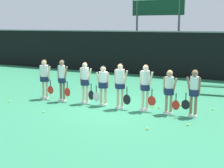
{
  "coord_description": "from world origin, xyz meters",
  "views": [
    {
      "loc": [
        5.21,
        -10.73,
        3.22
      ],
      "look_at": [
        -0.03,
        0.04,
        0.93
      ],
      "focal_mm": 50.0,
      "sensor_mm": 36.0,
      "label": 1
    }
  ],
  "objects_px": {
    "tennis_ball_8": "(213,109)",
    "tennis_ball_9": "(39,100)",
    "bench_courtside": "(215,87)",
    "player_6": "(169,88)",
    "player_5": "(146,84)",
    "scoreboard": "(158,13)",
    "tennis_ball_7": "(9,101)",
    "player_4": "(120,82)",
    "tennis_ball_3": "(180,105)",
    "player_2": "(85,79)",
    "tennis_ball_2": "(44,112)",
    "tennis_ball_4": "(147,129)",
    "player_0": "(45,76)",
    "player_1": "(62,77)",
    "player_3": "(103,82)",
    "tennis_ball_5": "(159,107)",
    "tennis_ball_0": "(47,92)",
    "player_7": "(194,89)",
    "tennis_ball_1": "(188,125)",
    "tennis_ball_6": "(152,107)"
  },
  "relations": [
    {
      "from": "player_1",
      "to": "tennis_ball_9",
      "type": "bearing_deg",
      "value": -165.38
    },
    {
      "from": "tennis_ball_8",
      "to": "tennis_ball_5",
      "type": "bearing_deg",
      "value": -161.92
    },
    {
      "from": "player_7",
      "to": "player_6",
      "type": "bearing_deg",
      "value": -176.8
    },
    {
      "from": "tennis_ball_2",
      "to": "tennis_ball_4",
      "type": "relative_size",
      "value": 0.98
    },
    {
      "from": "bench_courtside",
      "to": "tennis_ball_0",
      "type": "xyz_separation_m",
      "value": [
        -7.26,
        -3.06,
        -0.34
      ]
    },
    {
      "from": "tennis_ball_5",
      "to": "tennis_ball_3",
      "type": "bearing_deg",
      "value": 48.09
    },
    {
      "from": "player_6",
      "to": "tennis_ball_4",
      "type": "bearing_deg",
      "value": -87.4
    },
    {
      "from": "bench_courtside",
      "to": "tennis_ball_0",
      "type": "distance_m",
      "value": 7.89
    },
    {
      "from": "scoreboard",
      "to": "tennis_ball_7",
      "type": "distance_m",
      "value": 12.24
    },
    {
      "from": "player_5",
      "to": "player_6",
      "type": "bearing_deg",
      "value": 2.5
    },
    {
      "from": "player_1",
      "to": "player_4",
      "type": "height_order",
      "value": "same"
    },
    {
      "from": "player_1",
      "to": "player_4",
      "type": "bearing_deg",
      "value": -1.77
    },
    {
      "from": "scoreboard",
      "to": "player_0",
      "type": "height_order",
      "value": "scoreboard"
    },
    {
      "from": "player_5",
      "to": "tennis_ball_9",
      "type": "distance_m",
      "value": 4.84
    },
    {
      "from": "player_4",
      "to": "tennis_ball_0",
      "type": "xyz_separation_m",
      "value": [
        -4.33,
        1.04,
        -1.02
      ]
    },
    {
      "from": "player_0",
      "to": "player_5",
      "type": "distance_m",
      "value": 4.62
    },
    {
      "from": "player_3",
      "to": "tennis_ball_3",
      "type": "height_order",
      "value": "player_3"
    },
    {
      "from": "player_0",
      "to": "bench_courtside",
      "type": "bearing_deg",
      "value": 29.33
    },
    {
      "from": "bench_courtside",
      "to": "player_6",
      "type": "xyz_separation_m",
      "value": [
        -1.04,
        -3.98,
        0.59
      ]
    },
    {
      "from": "player_5",
      "to": "tennis_ball_4",
      "type": "distance_m",
      "value": 2.39
    },
    {
      "from": "player_4",
      "to": "tennis_ball_2",
      "type": "distance_m",
      "value": 3.09
    },
    {
      "from": "player_1",
      "to": "player_5",
      "type": "relative_size",
      "value": 1.0
    },
    {
      "from": "tennis_ball_8",
      "to": "tennis_ball_9",
      "type": "relative_size",
      "value": 1.0
    },
    {
      "from": "player_7",
      "to": "tennis_ball_0",
      "type": "height_order",
      "value": "player_7"
    },
    {
      "from": "player_6",
      "to": "tennis_ball_9",
      "type": "relative_size",
      "value": 24.62
    },
    {
      "from": "player_3",
      "to": "player_5",
      "type": "distance_m",
      "value": 1.8
    },
    {
      "from": "player_4",
      "to": "tennis_ball_1",
      "type": "bearing_deg",
      "value": -20.29
    },
    {
      "from": "bench_courtside",
      "to": "tennis_ball_8",
      "type": "bearing_deg",
      "value": -90.24
    },
    {
      "from": "player_2",
      "to": "tennis_ball_4",
      "type": "distance_m",
      "value": 4.08
    },
    {
      "from": "player_0",
      "to": "tennis_ball_2",
      "type": "distance_m",
      "value": 2.48
    },
    {
      "from": "player_2",
      "to": "player_4",
      "type": "relative_size",
      "value": 0.97
    },
    {
      "from": "bench_courtside",
      "to": "player_3",
      "type": "distance_m",
      "value": 5.48
    },
    {
      "from": "tennis_ball_0",
      "to": "player_2",
      "type": "bearing_deg",
      "value": -18.83
    },
    {
      "from": "tennis_ball_1",
      "to": "tennis_ball_6",
      "type": "relative_size",
      "value": 0.98
    },
    {
      "from": "tennis_ball_5",
      "to": "tennis_ball_6",
      "type": "xyz_separation_m",
      "value": [
        -0.25,
        -0.04,
        0.0
      ]
    },
    {
      "from": "tennis_ball_9",
      "to": "player_3",
      "type": "bearing_deg",
      "value": 8.71
    },
    {
      "from": "tennis_ball_7",
      "to": "player_6",
      "type": "bearing_deg",
      "value": 10.35
    },
    {
      "from": "player_2",
      "to": "tennis_ball_2",
      "type": "bearing_deg",
      "value": -114.49
    },
    {
      "from": "scoreboard",
      "to": "tennis_ball_0",
      "type": "relative_size",
      "value": 79.74
    },
    {
      "from": "player_4",
      "to": "tennis_ball_3",
      "type": "bearing_deg",
      "value": 34.44
    },
    {
      "from": "tennis_ball_7",
      "to": "player_0",
      "type": "bearing_deg",
      "value": 47.5
    },
    {
      "from": "player_0",
      "to": "player_7",
      "type": "xyz_separation_m",
      "value": [
        6.4,
        0.09,
        -0.04
      ]
    },
    {
      "from": "player_4",
      "to": "tennis_ball_5",
      "type": "relative_size",
      "value": 26.22
    },
    {
      "from": "tennis_ball_7",
      "to": "tennis_ball_8",
      "type": "height_order",
      "value": "tennis_ball_7"
    },
    {
      "from": "tennis_ball_0",
      "to": "tennis_ball_9",
      "type": "relative_size",
      "value": 0.97
    },
    {
      "from": "player_0",
      "to": "tennis_ball_0",
      "type": "height_order",
      "value": "player_0"
    },
    {
      "from": "player_0",
      "to": "player_6",
      "type": "xyz_separation_m",
      "value": [
        5.53,
        0.06,
        -0.08
      ]
    },
    {
      "from": "player_6",
      "to": "tennis_ball_9",
      "type": "xyz_separation_m",
      "value": [
        -5.62,
        -0.41,
        -0.93
      ]
    },
    {
      "from": "player_0",
      "to": "tennis_ball_9",
      "type": "relative_size",
      "value": 26.3
    },
    {
      "from": "player_3",
      "to": "tennis_ball_3",
      "type": "relative_size",
      "value": 22.74
    }
  ]
}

